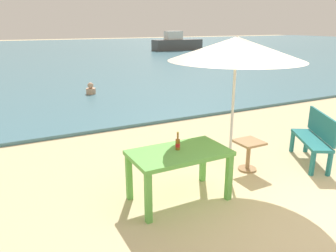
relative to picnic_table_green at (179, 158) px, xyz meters
name	(u,v)px	position (x,y,z in m)	size (l,w,h in m)	color
ground_plane	(320,225)	(1.30, -1.42, -0.65)	(120.00, 120.00, 0.00)	beige
sea_water	(37,53)	(1.30, 28.58, -0.61)	(120.00, 50.00, 0.08)	teal
picnic_table_green	(179,158)	(0.00, 0.00, 0.00)	(1.40, 0.80, 0.76)	#60B24C
beer_bottle_amber	(178,143)	(0.01, 0.06, 0.20)	(0.07, 0.07, 0.26)	brown
patio_umbrella	(236,49)	(1.14, 0.28, 1.47)	(2.10, 2.10, 2.30)	silver
side_table_wood	(249,151)	(1.58, 0.32, -0.30)	(0.44, 0.44, 0.54)	#9E7A51
bench_teal_center	(315,135)	(2.85, 0.00, -0.11)	(0.92, 1.22, 0.95)	#237275
swimmer_person	(91,89)	(0.77, 7.82, -0.41)	(0.34, 0.34, 0.41)	tan
boat_barge	(177,43)	(13.66, 24.69, 0.07)	(4.93, 1.34, 1.79)	#4C4C4C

